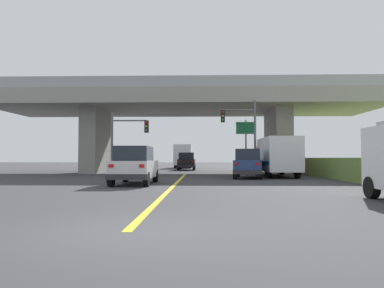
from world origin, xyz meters
name	(u,v)px	position (x,y,z in m)	size (l,w,h in m)	color
ground	(187,173)	(0.00, 27.06, 0.00)	(160.00, 160.00, 0.00)	#353538
overpass_bridge	(187,110)	(0.00, 27.06, 5.93)	(35.34, 10.25, 8.12)	gray
lane_divider_stripe	(175,184)	(0.00, 12.18, 0.00)	(0.20, 24.36, 0.01)	yellow
suv_lead	(135,165)	(-2.16, 12.28, 1.01)	(2.01, 4.56, 2.02)	silver
suv_crossing	(248,164)	(4.67, 18.24, 1.01)	(2.52, 4.60, 2.02)	navy
box_truck	(276,156)	(7.04, 20.27, 1.54)	(2.33, 7.31, 2.87)	red
sedan_oncoming	(187,161)	(-0.34, 34.82, 1.01)	(1.99, 4.67, 2.02)	black
traffic_signal_nearside	(244,129)	(4.77, 21.55, 3.74)	(2.79, 0.36, 5.98)	#56595E
traffic_signal_farside	(125,135)	(-4.60, 21.09, 3.18)	(2.98, 0.36, 5.02)	#56595E
highway_sign	(246,134)	(5.19, 23.74, 3.45)	(1.70, 0.17, 4.65)	slate
semi_truck_distant	(183,156)	(-1.16, 43.16, 1.67)	(2.33, 7.05, 3.19)	navy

